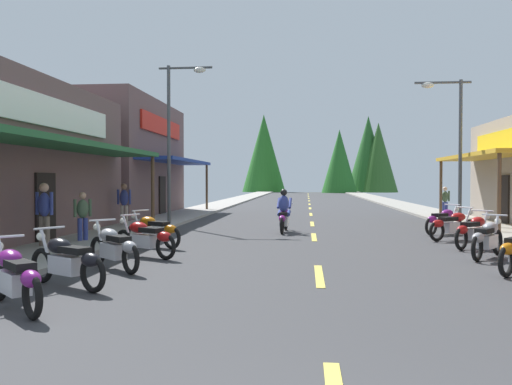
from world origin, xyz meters
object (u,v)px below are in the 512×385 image
Objects in this scene: streetlamp_left at (177,122)px; motorcycle_parked_right_4 at (453,225)px; motorcycle_parked_left_1 at (67,260)px; rider_cruising_lead at (284,214)px; pedestrian_waiting at (44,211)px; motorcycle_parked_right_2 at (487,238)px; pedestrian_browsing at (124,202)px; motorcycle_parked_right_5 at (443,220)px; motorcycle_parked_left_2 at (114,247)px; motorcycle_parked_left_0 at (15,276)px; streetlamp_right at (451,130)px; motorcycle_parked_left_4 at (153,230)px; pedestrian_by_shop at (445,200)px; motorcycle_parked_left_3 at (145,237)px; motorcycle_parked_right_3 at (474,230)px; pedestrian_strolling at (83,214)px.

streetlamp_left is 11.35m from motorcycle_parked_right_4.
motorcycle_parked_left_1 is 10.60m from rider_cruising_lead.
motorcycle_parked_right_2 is at bearing 102.69° from pedestrian_waiting.
motorcycle_parked_right_4 is 12.27m from pedestrian_browsing.
motorcycle_parked_right_2 is at bearing 58.57° from pedestrian_browsing.
motorcycle_parked_right_5 and motorcycle_parked_left_2 have the same top height.
pedestrian_browsing is at bearing -34.07° from motorcycle_parked_left_0.
pedestrian_waiting is at bearing -147.30° from streetlamp_right.
streetlamp_right reaches higher than motorcycle_parked_left_4.
pedestrian_waiting is (-13.99, -13.75, 0.16)m from pedestrian_by_shop.
streetlamp_right is at bearing 96.28° from pedestrian_browsing.
pedestrian_browsing is (-3.30, 7.74, 0.53)m from motorcycle_parked_left_3.
motorcycle_parked_left_0 is at bearing 13.08° from pedestrian_browsing.
rider_cruising_lead reaches higher than motorcycle_parked_left_4.
motorcycle_parked_right_4 is at bearing 74.59° from pedestrian_browsing.
motorcycle_parked_left_4 is at bearing -58.16° from motorcycle_parked_left_1.
streetlamp_left is 4.01× the size of motorcycle_parked_right_3.
pedestrian_browsing reaches higher than motorcycle_parked_left_3.
motorcycle_parked_left_1 is 1.00× the size of motorcycle_parked_left_3.
motorcycle_parked_right_2 is 1.09× the size of motorcycle_parked_left_2.
motorcycle_parked_right_3 is at bearing -132.51° from motorcycle_parked_left_3.
streetlamp_right reaches higher than motorcycle_parked_left_2.
motorcycle_parked_left_3 is at bearing 131.01° from motorcycle_parked_left_4.
motorcycle_parked_right_3 is 8.94m from motorcycle_parked_left_4.
pedestrian_waiting is at bearing 140.55° from motorcycle_parked_right_3.
motorcycle_parked_right_3 is 1.05× the size of pedestrian_by_shop.
streetlamp_left reaches higher than pedestrian_strolling.
motorcycle_parked_right_3 is 1.00× the size of motorcycle_parked_right_5.
pedestrian_waiting is (-11.64, -1.60, 0.57)m from motorcycle_parked_right_3.
rider_cruising_lead is 6.57m from pedestrian_browsing.
pedestrian_waiting is (-11.60, -3.51, 0.57)m from motorcycle_parked_right_4.
motorcycle_parked_left_4 is 1.23× the size of pedestrian_strolling.
motorcycle_parked_left_2 is (-9.79, -11.00, -3.40)m from streetlamp_right.
streetlamp_right is 16.58m from motorcycle_parked_left_1.
motorcycle_parked_left_1 is 1.21× the size of pedestrian_by_shop.
pedestrian_browsing is 6.76m from pedestrian_waiting.
streetlamp_left reaches higher than streetlamp_right.
motorcycle_parked_right_5 is at bearing -109.33° from streetlamp_right.
rider_cruising_lead is (-5.57, 0.10, 0.17)m from motorcycle_parked_right_5.
streetlamp_left is 7.21m from pedestrian_strolling.
motorcycle_parked_right_2 is 0.95× the size of motorcycle_parked_left_1.
rider_cruising_lead is at bearing -77.79° from motorcycle_parked_left_1.
pedestrian_by_shop is at bearing 31.78° from motorcycle_parked_right_3.
pedestrian_by_shop is (1.21, 5.54, -2.99)m from streetlamp_right.
pedestrian_waiting reaches higher than motorcycle_parked_left_3.
pedestrian_by_shop is (7.79, 8.32, 0.24)m from rider_cruising_lead.
motorcycle_parked_left_0 is at bearing -53.88° from pedestrian_by_shop.
motorcycle_parked_left_0 is at bearing -85.48° from streetlamp_left.
motorcycle_parked_right_2 is 11.38m from pedestrian_waiting.
motorcycle_parked_left_3 is at bearing 23.04° from pedestrian_browsing.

